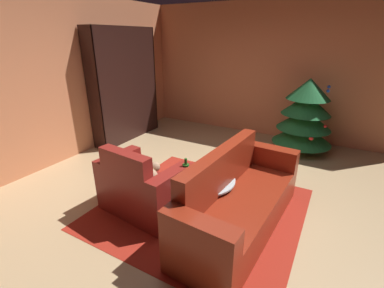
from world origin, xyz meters
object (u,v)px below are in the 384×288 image
(coffee_table, at_px, (203,181))
(decorated_tree, at_px, (305,116))
(armchair_red, at_px, (142,189))
(bottle_on_table, at_px, (186,172))
(bookshelf_unit, at_px, (129,87))
(book_stack_on_table, at_px, (199,174))
(couch_red, at_px, (238,203))

(coffee_table, distance_m, decorated_tree, 2.79)
(armchair_red, xyz_separation_m, bottle_on_table, (0.51, 0.21, 0.27))
(bookshelf_unit, height_order, book_stack_on_table, bookshelf_unit)
(bookshelf_unit, relative_size, coffee_table, 2.91)
(decorated_tree, bearing_deg, couch_red, -95.81)
(bookshelf_unit, distance_m, coffee_table, 3.24)
(bookshelf_unit, xyz_separation_m, couch_red, (3.12, -1.79, -0.76))
(couch_red, xyz_separation_m, decorated_tree, (0.28, 2.73, 0.38))
(coffee_table, relative_size, bottle_on_table, 2.70)
(book_stack_on_table, relative_size, decorated_tree, 0.17)
(couch_red, distance_m, coffee_table, 0.49)
(bookshelf_unit, bearing_deg, coffee_table, -33.39)
(couch_red, bearing_deg, bookshelf_unit, 150.13)
(coffee_table, height_order, book_stack_on_table, book_stack_on_table)
(bookshelf_unit, xyz_separation_m, armchair_red, (1.98, -2.09, -0.76))
(couch_red, xyz_separation_m, coffee_table, (-0.47, 0.05, 0.12))
(book_stack_on_table, xyz_separation_m, decorated_tree, (0.78, 2.72, 0.16))
(armchair_red, height_order, couch_red, couch_red)
(armchair_red, xyz_separation_m, book_stack_on_table, (0.63, 0.31, 0.22))
(bottle_on_table, bearing_deg, coffee_table, 41.86)
(coffee_table, distance_m, book_stack_on_table, 0.12)
(bookshelf_unit, relative_size, armchair_red, 2.05)
(bottle_on_table, bearing_deg, decorated_tree, 72.20)
(bottle_on_table, distance_m, decorated_tree, 2.97)
(coffee_table, bearing_deg, book_stack_on_table, -131.99)
(armchair_red, distance_m, decorated_tree, 3.36)
(bookshelf_unit, bearing_deg, bottle_on_table, -37.17)
(bookshelf_unit, xyz_separation_m, decorated_tree, (3.40, 0.93, -0.37))
(bookshelf_unit, height_order, couch_red, bookshelf_unit)
(couch_red, height_order, book_stack_on_table, couch_red)
(bookshelf_unit, relative_size, decorated_tree, 1.63)
(coffee_table, xyz_separation_m, bottle_on_table, (-0.16, -0.14, 0.15))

